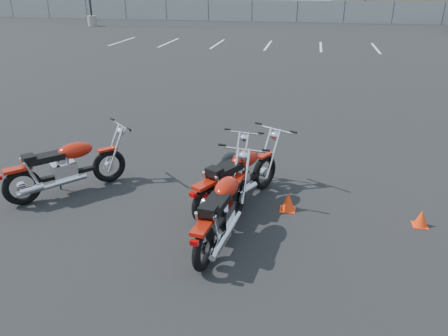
% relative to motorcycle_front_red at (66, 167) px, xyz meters
% --- Properties ---
extents(ground, '(120.00, 120.00, 0.00)m').
position_rel_motorcycle_front_red_xyz_m(ground, '(2.63, -0.43, -0.51)').
color(ground, black).
rests_on(ground, ground).
extents(motorcycle_front_red, '(1.88, 1.96, 1.12)m').
position_rel_motorcycle_front_red_xyz_m(motorcycle_front_red, '(0.00, 0.00, 0.00)').
color(motorcycle_front_red, black).
rests_on(motorcycle_front_red, ground).
extents(motorcycle_second_black, '(0.77, 2.00, 0.98)m').
position_rel_motorcycle_front_red_xyz_m(motorcycle_second_black, '(2.87, 0.28, -0.06)').
color(motorcycle_second_black, black).
rests_on(motorcycle_second_black, ground).
extents(motorcycle_third_red, '(1.52, 2.20, 1.13)m').
position_rel_motorcycle_front_red_xyz_m(motorcycle_third_red, '(3.07, 0.16, 0.00)').
color(motorcycle_third_red, black).
rests_on(motorcycle_third_red, ground).
extents(motorcycle_rear_red, '(0.86, 2.24, 1.10)m').
position_rel_motorcycle_front_red_xyz_m(motorcycle_rear_red, '(3.04, -0.98, -0.01)').
color(motorcycle_rear_red, black).
rests_on(motorcycle_rear_red, ground).
extents(training_cone_near, '(0.26, 0.26, 0.31)m').
position_rel_motorcycle_front_red_xyz_m(training_cone_near, '(3.94, 0.11, -0.36)').
color(training_cone_near, '#FF380D').
rests_on(training_cone_near, ground).
extents(training_cone_far, '(0.23, 0.23, 0.28)m').
position_rel_motorcycle_front_red_xyz_m(training_cone_far, '(6.03, -0.00, -0.37)').
color(training_cone_far, '#FF380D').
rests_on(training_cone_far, ground).
extents(chainlink_fence, '(80.06, 0.06, 1.80)m').
position_rel_motorcycle_front_red_xyz_m(chainlink_fence, '(2.63, 34.57, 0.39)').
color(chainlink_fence, slate).
rests_on(chainlink_fence, ground).
extents(parking_line_stripes, '(15.12, 4.00, 0.01)m').
position_rel_motorcycle_front_red_xyz_m(parking_line_stripes, '(0.13, 19.57, -0.51)').
color(parking_line_stripes, silver).
rests_on(parking_line_stripes, ground).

